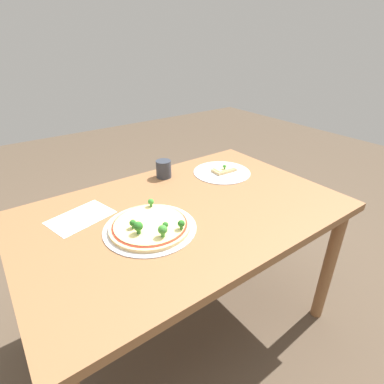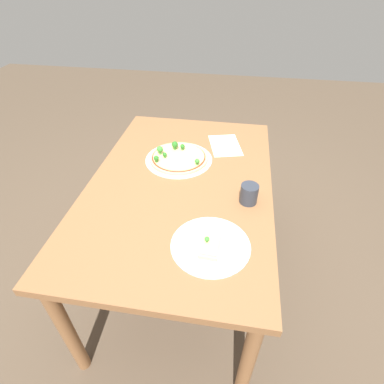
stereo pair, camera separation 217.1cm
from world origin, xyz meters
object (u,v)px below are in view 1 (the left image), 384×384
at_px(pizza_tray_whole, 150,226).
at_px(drinking_cup, 164,169).
at_px(dining_table, 184,225).
at_px(pizza_tray_slice, 222,171).

relative_size(pizza_tray_whole, drinking_cup, 3.97).
height_order(dining_table, drinking_cup, drinking_cup).
xyz_separation_m(dining_table, pizza_tray_whole, (0.20, 0.05, 0.10)).
bearing_deg(dining_table, drinking_cup, -106.86).
bearing_deg(pizza_tray_whole, dining_table, -165.98).
relative_size(dining_table, drinking_cup, 15.02).
xyz_separation_m(dining_table, drinking_cup, (-0.10, -0.34, 0.13)).
bearing_deg(drinking_cup, pizza_tray_whole, 52.27).
relative_size(dining_table, pizza_tray_slice, 4.43).
bearing_deg(dining_table, pizza_tray_slice, -153.71).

